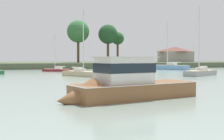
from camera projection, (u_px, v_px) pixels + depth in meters
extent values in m
cube|color=#4C563D|center=(45.00, 65.00, 101.28)|extent=(174.10, 45.48, 1.60)
cube|color=#669ECC|center=(170.00, 69.00, 76.67)|extent=(7.20, 9.64, 1.96)
cube|color=#CCB78E|center=(170.00, 65.00, 76.63)|extent=(6.63, 8.98, 0.04)
cube|color=silver|center=(172.00, 64.00, 76.30)|extent=(2.52, 2.68, 0.58)
cylinder|color=silver|center=(168.00, 44.00, 76.92)|extent=(0.19, 0.19, 10.97)
cylinder|color=silver|center=(174.00, 62.00, 75.83)|extent=(2.12, 3.40, 0.15)
cylinder|color=silver|center=(174.00, 62.00, 75.83)|extent=(1.91, 3.06, 0.14)
cylinder|color=#999999|center=(161.00, 44.00, 78.20)|extent=(2.01, 3.34, 10.93)
cube|color=white|center=(119.00, 73.00, 58.03)|extent=(3.06, 2.72, 0.50)
cube|color=brown|center=(119.00, 72.00, 58.02)|extent=(3.22, 2.87, 0.05)
cube|color=tan|center=(119.00, 72.00, 58.02)|extent=(0.73, 0.95, 0.03)
cube|color=gray|center=(201.00, 75.00, 50.61)|extent=(8.14, 6.15, 1.45)
cube|color=#CCB78E|center=(201.00, 70.00, 50.58)|extent=(7.58, 5.67, 0.04)
cube|color=silver|center=(202.00, 69.00, 50.87)|extent=(2.29, 2.19, 0.49)
cylinder|color=silver|center=(199.00, 38.00, 49.89)|extent=(0.16, 0.16, 10.63)
cylinder|color=silver|center=(203.00, 67.00, 51.29)|extent=(2.85, 1.78, 0.13)
cylinder|color=silver|center=(203.00, 66.00, 51.28)|extent=(2.57, 1.62, 0.14)
cylinder|color=#999999|center=(195.00, 38.00, 48.67)|extent=(2.80, 1.69, 10.59)
cube|color=maroon|center=(57.00, 71.00, 66.38)|extent=(6.29, 5.12, 0.91)
cube|color=#CCB78E|center=(57.00, 69.00, 66.36)|extent=(5.85, 4.73, 0.04)
cube|color=silver|center=(58.00, 68.00, 66.26)|extent=(1.81, 1.74, 0.39)
cylinder|color=silver|center=(55.00, 52.00, 66.36)|extent=(0.13, 0.13, 7.60)
cylinder|color=silver|center=(60.00, 67.00, 66.12)|extent=(2.17, 1.55, 0.10)
cylinder|color=silver|center=(60.00, 67.00, 66.12)|extent=(1.98, 1.43, 0.14)
cylinder|color=#999999|center=(50.00, 52.00, 66.74)|extent=(2.13, 1.48, 7.56)
cube|color=brown|center=(135.00, 95.00, 21.82)|extent=(9.88, 5.23, 1.78)
cone|color=brown|center=(76.00, 100.00, 19.31)|extent=(3.23, 3.26, 2.69)
cube|color=silver|center=(135.00, 83.00, 21.78)|extent=(10.09, 5.39, 0.05)
cube|color=silver|center=(124.00, 70.00, 21.25)|extent=(4.16, 3.23, 1.82)
cube|color=#19232D|center=(124.00, 68.00, 21.24)|extent=(4.24, 3.29, 0.66)
cube|color=beige|center=(124.00, 57.00, 21.21)|extent=(4.68, 3.71, 0.06)
cylinder|color=silver|center=(124.00, 43.00, 21.17)|extent=(0.03, 0.03, 1.88)
cube|color=tan|center=(81.00, 76.00, 48.70)|extent=(5.35, 7.46, 1.34)
cube|color=#CCB78E|center=(81.00, 71.00, 48.67)|extent=(4.92, 6.95, 0.04)
cube|color=silver|center=(80.00, 70.00, 48.92)|extent=(1.92, 2.05, 0.44)
cylinder|color=silver|center=(83.00, 40.00, 48.07)|extent=(0.15, 0.15, 9.94)
cylinder|color=silver|center=(77.00, 68.00, 49.26)|extent=(1.53, 2.65, 0.12)
cylinder|color=silver|center=(77.00, 67.00, 49.26)|extent=(1.41, 2.40, 0.14)
cylinder|color=#999999|center=(90.00, 40.00, 47.06)|extent=(1.45, 2.61, 9.89)
cylinder|color=brown|center=(118.00, 52.00, 102.40)|extent=(0.72, 0.72, 7.14)
sphere|color=#235128|center=(118.00, 38.00, 102.22)|extent=(4.30, 4.30, 4.30)
cylinder|color=brown|center=(108.00, 51.00, 94.92)|extent=(0.79, 0.79, 7.53)
sphere|color=#1E4723|center=(108.00, 34.00, 94.72)|extent=(6.09, 6.09, 6.09)
cylinder|color=brown|center=(78.00, 50.00, 95.57)|extent=(0.79, 0.79, 8.25)
sphere|color=#336B38|center=(78.00, 31.00, 95.34)|extent=(7.08, 7.08, 7.08)
cube|color=#9E998E|center=(176.00, 57.00, 109.79)|extent=(10.67, 7.99, 3.77)
pyramid|color=brown|center=(176.00, 49.00, 109.68)|extent=(11.52, 8.63, 1.76)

